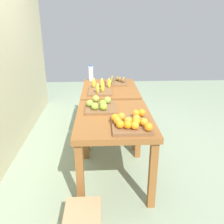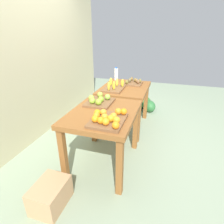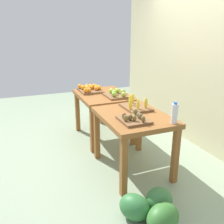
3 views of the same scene
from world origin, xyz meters
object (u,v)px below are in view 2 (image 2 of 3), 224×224
(kiwi_bin, at_px, (133,83))
(display_table_right, at_px, (125,93))
(display_table_left, at_px, (104,120))
(banana_crate, at_px, (114,87))
(cardboard_produce_box, at_px, (50,195))
(orange_bin, at_px, (108,119))
(watermelon_pile, at_px, (143,104))
(apple_bin, at_px, (99,101))
(water_bottle, at_px, (116,74))

(kiwi_bin, bearing_deg, display_table_right, 153.96)
(display_table_left, height_order, banana_crate, banana_crate)
(kiwi_bin, height_order, cardboard_produce_box, kiwi_bin)
(cardboard_produce_box, bearing_deg, kiwi_bin, -10.61)
(display_table_right, height_order, orange_bin, orange_bin)
(watermelon_pile, bearing_deg, cardboard_produce_box, 169.41)
(display_table_left, relative_size, kiwi_bin, 2.89)
(cardboard_produce_box, bearing_deg, orange_bin, -38.44)
(display_table_left, distance_m, apple_bin, 0.31)
(display_table_right, xyz_separation_m, orange_bin, (-1.38, -0.15, 0.16))
(water_bottle, bearing_deg, cardboard_produce_box, 179.78)
(display_table_right, relative_size, orange_bin, 2.35)
(display_table_left, xyz_separation_m, apple_bin, (0.23, 0.15, 0.15))
(banana_crate, height_order, cardboard_produce_box, banana_crate)
(display_table_right, relative_size, cardboard_produce_box, 2.60)
(orange_bin, bearing_deg, display_table_right, 6.03)
(cardboard_produce_box, bearing_deg, banana_crate, -5.28)
(apple_bin, height_order, banana_crate, banana_crate)
(apple_bin, xyz_separation_m, watermelon_pile, (1.81, -0.38, -0.69))
(apple_bin, bearing_deg, display_table_left, -147.78)
(display_table_left, bearing_deg, banana_crate, 8.82)
(water_bottle, relative_size, cardboard_produce_box, 0.63)
(banana_crate, height_order, water_bottle, water_bottle)
(apple_bin, relative_size, cardboard_produce_box, 1.05)
(display_table_right, distance_m, banana_crate, 0.30)
(display_table_right, relative_size, water_bottle, 4.15)
(kiwi_bin, bearing_deg, apple_bin, 167.18)
(display_table_left, relative_size, water_bottle, 4.15)
(display_table_right, relative_size, banana_crate, 2.36)
(display_table_left, bearing_deg, water_bottle, 10.54)
(kiwi_bin, height_order, watermelon_pile, kiwi_bin)
(banana_crate, bearing_deg, display_table_right, -33.06)
(display_table_right, bearing_deg, display_table_left, 180.00)
(display_table_left, relative_size, display_table_right, 1.00)
(apple_bin, xyz_separation_m, cardboard_produce_box, (-1.06, 0.15, -0.68))
(water_bottle, bearing_deg, banana_crate, -167.14)
(banana_crate, xyz_separation_m, water_bottle, (0.66, 0.15, 0.08))
(display_table_left, height_order, cardboard_produce_box, display_table_left)
(orange_bin, height_order, kiwi_bin, orange_bin)
(watermelon_pile, distance_m, cardboard_produce_box, 2.92)
(apple_bin, distance_m, water_bottle, 1.34)
(display_table_left, bearing_deg, display_table_right, 0.00)
(orange_bin, distance_m, watermelon_pile, 2.41)
(watermelon_pile, relative_size, cardboard_produce_box, 1.62)
(banana_crate, distance_m, watermelon_pile, 1.38)
(display_table_right, bearing_deg, water_bottle, 33.27)
(apple_bin, bearing_deg, watermelon_pile, -11.93)
(banana_crate, bearing_deg, watermelon_pile, -18.32)
(banana_crate, bearing_deg, water_bottle, 12.86)
(apple_bin, xyz_separation_m, water_bottle, (1.33, 0.14, 0.08))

